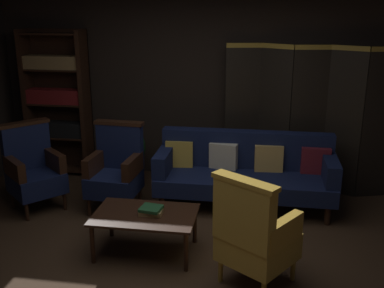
{
  "coord_description": "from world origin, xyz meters",
  "views": [
    {
      "loc": [
        0.73,
        -3.81,
        2.39
      ],
      "look_at": [
        0.0,
        0.8,
        0.95
      ],
      "focal_mm": 42.99,
      "sensor_mm": 36.0,
      "label": 1
    }
  ],
  "objects_px": {
    "armchair_wing_left": "(116,169)",
    "armchair_gilt_accent": "(254,234)",
    "book_tan_leather": "(151,212)",
    "book_green_cloth": "(151,209)",
    "potted_plant": "(126,150)",
    "bookshelf": "(57,101)",
    "coffee_table": "(145,218)",
    "folding_screen": "(308,117)",
    "armchair_wing_right": "(33,169)",
    "velvet_couch": "(245,169)"
  },
  "relations": [
    {
      "from": "armchair_wing_left",
      "to": "armchair_gilt_accent",
      "type": "bearing_deg",
      "value": -38.98
    },
    {
      "from": "book_tan_leather",
      "to": "book_green_cloth",
      "type": "relative_size",
      "value": 1.08
    },
    {
      "from": "potted_plant",
      "to": "book_tan_leather",
      "type": "height_order",
      "value": "potted_plant"
    },
    {
      "from": "armchair_gilt_accent",
      "to": "book_green_cloth",
      "type": "height_order",
      "value": "armchair_gilt_accent"
    },
    {
      "from": "bookshelf",
      "to": "potted_plant",
      "type": "bearing_deg",
      "value": -14.95
    },
    {
      "from": "coffee_table",
      "to": "potted_plant",
      "type": "height_order",
      "value": "potted_plant"
    },
    {
      "from": "book_green_cloth",
      "to": "potted_plant",
      "type": "bearing_deg",
      "value": 113.9
    },
    {
      "from": "folding_screen",
      "to": "book_green_cloth",
      "type": "xyz_separation_m",
      "value": [
        -1.61,
        -1.92,
        -0.51
      ]
    },
    {
      "from": "armchair_gilt_accent",
      "to": "potted_plant",
      "type": "xyz_separation_m",
      "value": [
        -1.78,
        2.14,
        -0.02
      ]
    },
    {
      "from": "bookshelf",
      "to": "book_tan_leather",
      "type": "relative_size",
      "value": 9.42
    },
    {
      "from": "armchair_gilt_accent",
      "to": "armchair_wing_right",
      "type": "height_order",
      "value": "same"
    },
    {
      "from": "velvet_couch",
      "to": "armchair_wing_right",
      "type": "distance_m",
      "value": 2.54
    },
    {
      "from": "velvet_couch",
      "to": "book_tan_leather",
      "type": "height_order",
      "value": "velvet_couch"
    },
    {
      "from": "armchair_wing_left",
      "to": "armchair_wing_right",
      "type": "height_order",
      "value": "same"
    },
    {
      "from": "bookshelf",
      "to": "armchair_wing_left",
      "type": "xyz_separation_m",
      "value": [
        1.18,
        -1.08,
        -0.57
      ]
    },
    {
      "from": "folding_screen",
      "to": "velvet_couch",
      "type": "height_order",
      "value": "folding_screen"
    },
    {
      "from": "bookshelf",
      "to": "folding_screen",
      "type": "bearing_deg",
      "value": -1.99
    },
    {
      "from": "folding_screen",
      "to": "bookshelf",
      "type": "distance_m",
      "value": 3.46
    },
    {
      "from": "armchair_gilt_accent",
      "to": "book_tan_leather",
      "type": "relative_size",
      "value": 4.78
    },
    {
      "from": "coffee_table",
      "to": "armchair_wing_right",
      "type": "relative_size",
      "value": 0.96
    },
    {
      "from": "velvet_couch",
      "to": "book_green_cloth",
      "type": "height_order",
      "value": "velvet_couch"
    },
    {
      "from": "folding_screen",
      "to": "bookshelf",
      "type": "relative_size",
      "value": 1.06
    },
    {
      "from": "armchair_wing_left",
      "to": "potted_plant",
      "type": "bearing_deg",
      "value": 97.86
    },
    {
      "from": "velvet_couch",
      "to": "armchair_gilt_accent",
      "type": "distance_m",
      "value": 1.7
    },
    {
      "from": "potted_plant",
      "to": "book_green_cloth",
      "type": "distance_m",
      "value": 1.92
    },
    {
      "from": "folding_screen",
      "to": "coffee_table",
      "type": "relative_size",
      "value": 2.16
    },
    {
      "from": "velvet_couch",
      "to": "potted_plant",
      "type": "relative_size",
      "value": 2.59
    },
    {
      "from": "armchair_gilt_accent",
      "to": "book_green_cloth",
      "type": "bearing_deg",
      "value": 158.9
    },
    {
      "from": "folding_screen",
      "to": "potted_plant",
      "type": "xyz_separation_m",
      "value": [
        -2.39,
        -0.17,
        -0.51
      ]
    },
    {
      "from": "folding_screen",
      "to": "armchair_wing_right",
      "type": "bearing_deg",
      "value": -161.33
    },
    {
      "from": "coffee_table",
      "to": "armchair_wing_right",
      "type": "bearing_deg",
      "value": 152.37
    },
    {
      "from": "coffee_table",
      "to": "velvet_couch",
      "type": "bearing_deg",
      "value": 55.25
    },
    {
      "from": "book_tan_leather",
      "to": "book_green_cloth",
      "type": "xyz_separation_m",
      "value": [
        0.0,
        -0.0,
        0.04
      ]
    },
    {
      "from": "armchair_wing_right",
      "to": "book_tan_leather",
      "type": "relative_size",
      "value": 4.78
    },
    {
      "from": "folding_screen",
      "to": "armchair_gilt_accent",
      "type": "relative_size",
      "value": 2.08
    },
    {
      "from": "coffee_table",
      "to": "potted_plant",
      "type": "xyz_separation_m",
      "value": [
        -0.72,
        1.76,
        0.1
      ]
    },
    {
      "from": "velvet_couch",
      "to": "armchair_gilt_accent",
      "type": "relative_size",
      "value": 2.04
    },
    {
      "from": "folding_screen",
      "to": "bookshelf",
      "type": "height_order",
      "value": "bookshelf"
    },
    {
      "from": "bookshelf",
      "to": "velvet_couch",
      "type": "relative_size",
      "value": 0.97
    },
    {
      "from": "book_green_cloth",
      "to": "book_tan_leather",
      "type": "bearing_deg",
      "value": 90.0
    },
    {
      "from": "velvet_couch",
      "to": "armchair_wing_left",
      "type": "xyz_separation_m",
      "value": [
        -1.52,
        -0.34,
        0.03
      ]
    },
    {
      "from": "folding_screen",
      "to": "coffee_table",
      "type": "height_order",
      "value": "folding_screen"
    },
    {
      "from": "armchair_wing_right",
      "to": "book_tan_leather",
      "type": "bearing_deg",
      "value": -26.56
    },
    {
      "from": "potted_plant",
      "to": "book_green_cloth",
      "type": "xyz_separation_m",
      "value": [
        0.78,
        -1.76,
        0.0
      ]
    },
    {
      "from": "armchair_wing_right",
      "to": "folding_screen",
      "type": "bearing_deg",
      "value": 18.67
    },
    {
      "from": "folding_screen",
      "to": "book_green_cloth",
      "type": "bearing_deg",
      "value": -129.92
    },
    {
      "from": "armchair_gilt_accent",
      "to": "potted_plant",
      "type": "bearing_deg",
      "value": 129.75
    },
    {
      "from": "coffee_table",
      "to": "folding_screen",
      "type": "bearing_deg",
      "value": 49.16
    },
    {
      "from": "folding_screen",
      "to": "book_tan_leather",
      "type": "bearing_deg",
      "value": -129.92
    },
    {
      "from": "bookshelf",
      "to": "book_green_cloth",
      "type": "bearing_deg",
      "value": -47.85
    }
  ]
}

